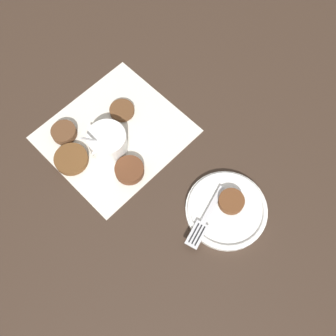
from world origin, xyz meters
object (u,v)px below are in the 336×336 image
at_px(fritter_on_plate, 231,201).
at_px(sauce_bowl, 107,141).
at_px(fork, 203,223).
at_px(serving_plate, 226,210).

bearing_deg(fritter_on_plate, sauce_bowl, -82.52).
height_order(sauce_bowl, fork, sauce_bowl).
distance_m(serving_plate, fork, 0.06).
height_order(serving_plate, fritter_on_plate, fritter_on_plate).
distance_m(fritter_on_plate, fork, 0.08).
bearing_deg(serving_plate, sauce_bowl, -85.29).
xyz_separation_m(sauce_bowl, fritter_on_plate, (-0.04, 0.31, 0.00)).
bearing_deg(sauce_bowl, serving_plate, 94.71).
distance_m(serving_plate, fritter_on_plate, 0.02).
bearing_deg(fritter_on_plate, fork, -18.68).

